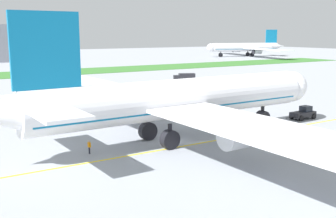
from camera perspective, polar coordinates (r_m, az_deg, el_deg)
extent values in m
plane|color=#9399A0|center=(53.48, 0.43, -4.60)|extent=(600.00, 600.00, 0.00)
cube|color=yellow|center=(51.46, 1.94, -5.21)|extent=(280.00, 0.36, 0.01)
cube|color=#38722D|center=(148.55, -21.28, 4.44)|extent=(320.00, 24.00, 0.10)
cylinder|color=white|center=(53.02, 1.60, 1.51)|extent=(40.61, 5.96, 5.02)
cube|color=#0C6B9E|center=(53.17, 1.60, 0.57)|extent=(38.98, 5.53, 0.60)
sphere|color=white|center=(67.69, 16.79, 3.03)|extent=(4.77, 4.77, 4.77)
cube|color=#0C6B9E|center=(44.84, -16.63, 7.82)|extent=(7.30, 0.67, 8.03)
cube|color=white|center=(49.99, -18.86, 1.27)|extent=(4.64, 8.14, 0.35)
cube|color=white|center=(40.48, -15.20, -0.61)|extent=(4.64, 8.14, 0.35)
cube|color=white|center=(70.08, -9.58, 3.06)|extent=(9.76, 36.65, 0.40)
cube|color=white|center=(36.84, 17.80, -4.03)|extent=(9.76, 36.65, 0.40)
cylinder|color=#B7BABF|center=(63.52, -5.52, 1.01)|extent=(4.83, 2.87, 2.76)
cylinder|color=black|center=(64.66, -3.66, 1.20)|extent=(0.48, 2.91, 2.90)
cylinder|color=#B7BABF|center=(43.44, 10.26, -3.58)|extent=(4.83, 2.87, 2.76)
cylinder|color=black|center=(45.08, 12.46, -3.14)|extent=(0.48, 2.91, 2.90)
cylinder|color=black|center=(63.60, 13.01, -0.43)|extent=(0.52, 0.52, 1.95)
cylinder|color=black|center=(63.79, 12.97, -1.29)|extent=(2.41, 1.13, 2.39)
cylinder|color=black|center=(54.13, -2.84, -2.07)|extent=(0.52, 0.52, 1.95)
cylinder|color=black|center=(54.35, -2.83, -3.07)|extent=(2.41, 1.13, 2.39)
cylinder|color=black|center=(49.78, 0.27, -3.18)|extent=(0.52, 0.52, 1.95)
cylinder|color=black|center=(50.02, 0.27, -4.26)|extent=(2.41, 1.13, 2.39)
cube|color=black|center=(67.05, 16.40, 3.52)|extent=(1.84, 3.81, 0.90)
sphere|color=black|center=(48.28, -15.27, 0.79)|extent=(0.35, 0.35, 0.35)
sphere|color=black|center=(49.05, -12.65, 1.05)|extent=(0.35, 0.35, 0.35)
sphere|color=black|center=(49.93, -10.11, 1.31)|extent=(0.35, 0.35, 0.35)
sphere|color=black|center=(50.90, -7.67, 1.55)|extent=(0.35, 0.35, 0.35)
sphere|color=black|center=(51.96, -5.32, 1.78)|extent=(0.35, 0.35, 0.35)
sphere|color=black|center=(53.10, -3.07, 2.00)|extent=(0.35, 0.35, 0.35)
sphere|color=black|center=(54.32, -0.91, 2.21)|extent=(0.35, 0.35, 0.35)
sphere|color=black|center=(55.62, 1.15, 2.41)|extent=(0.35, 0.35, 0.35)
sphere|color=black|center=(56.99, 3.11, 2.59)|extent=(0.35, 0.35, 0.35)
sphere|color=black|center=(58.42, 4.98, 2.76)|extent=(0.35, 0.35, 0.35)
sphere|color=black|center=(59.91, 6.75, 2.92)|extent=(0.35, 0.35, 0.35)
sphere|color=black|center=(61.45, 8.44, 3.07)|extent=(0.35, 0.35, 0.35)
sphere|color=black|center=(63.05, 10.05, 3.21)|extent=(0.35, 0.35, 0.35)
sphere|color=black|center=(64.69, 11.58, 3.34)|extent=(0.35, 0.35, 0.35)
cube|color=#26262B|center=(70.90, 18.24, -0.67)|extent=(4.54, 2.03, 0.77)
cube|color=black|center=(71.28, 18.62, 0.05)|extent=(1.65, 1.50, 0.90)
cylinder|color=black|center=(68.54, 16.59, -1.16)|extent=(1.80, 0.16, 0.12)
cylinder|color=black|center=(69.18, 18.04, -1.26)|extent=(0.91, 0.37, 0.90)
cylinder|color=black|center=(70.36, 16.82, -1.00)|extent=(0.91, 0.37, 0.90)
cylinder|color=black|center=(71.63, 19.61, -0.96)|extent=(0.91, 0.37, 0.90)
cylinder|color=black|center=(72.77, 18.40, -0.71)|extent=(0.91, 0.37, 0.90)
cylinder|color=black|center=(49.02, -10.84, -5.71)|extent=(0.12, 0.12, 0.82)
cylinder|color=orange|center=(48.71, -10.80, -5.00)|extent=(0.10, 0.10, 0.52)
cylinder|color=black|center=(49.19, -10.93, -5.66)|extent=(0.12, 0.12, 0.82)
cylinder|color=orange|center=(49.13, -11.02, -4.87)|extent=(0.10, 0.10, 0.52)
cube|color=orange|center=(48.91, -10.91, -4.90)|extent=(0.26, 0.44, 0.58)
sphere|color=tan|center=(48.81, -10.93, -4.43)|extent=(0.22, 0.22, 0.22)
cube|color=black|center=(116.37, 2.64, 4.41)|extent=(4.98, 3.80, 2.25)
cube|color=black|center=(115.94, 1.23, 4.27)|extent=(2.44, 2.56, 1.75)
cube|color=#263347|center=(115.79, 0.83, 4.44)|extent=(0.81, 1.63, 0.77)
cylinder|color=black|center=(115.01, 1.30, 3.78)|extent=(0.94, 0.65, 0.90)
cylinder|color=black|center=(117.07, 1.15, 3.90)|extent=(0.94, 0.65, 0.90)
cylinder|color=black|center=(115.67, 3.28, 3.81)|extent=(0.94, 0.65, 0.90)
cylinder|color=black|center=(117.71, 3.09, 3.93)|extent=(0.94, 0.65, 0.90)
cylinder|color=white|center=(253.10, 10.68, 8.46)|extent=(42.20, 15.04, 4.95)
cube|color=#0C6B9E|center=(253.13, 10.67, 8.26)|extent=(40.47, 14.25, 0.59)
sphere|color=white|center=(243.10, 5.97, 8.50)|extent=(4.71, 4.71, 4.71)
cone|color=white|center=(265.09, 15.16, 8.44)|extent=(6.31, 5.41, 4.21)
cube|color=#0C6B9E|center=(261.95, 14.18, 9.79)|extent=(7.50, 2.32, 7.93)
cube|color=white|center=(258.33, 14.88, 8.49)|extent=(6.43, 8.82, 0.35)
cube|color=white|center=(266.70, 13.71, 8.60)|extent=(6.43, 8.82, 0.35)
cube|color=white|center=(235.60, 13.66, 8.05)|extent=(18.23, 39.15, 0.40)
cube|color=white|center=(273.11, 8.88, 8.52)|extent=(18.23, 39.15, 0.40)
cylinder|color=#B7BABF|center=(242.34, 12.31, 7.81)|extent=(5.23, 3.78, 2.73)
cylinder|color=black|center=(241.16, 11.83, 7.82)|extent=(1.09, 2.88, 2.86)
cylinder|color=#B7BABF|center=(264.98, 9.47, 8.12)|extent=(5.23, 3.78, 2.73)
cylinder|color=black|center=(263.90, 9.01, 8.12)|extent=(1.09, 2.88, 2.86)
cylinder|color=black|center=(245.94, 7.34, 7.69)|extent=(0.52, 0.52, 1.92)
cylinder|color=black|center=(245.98, 7.33, 7.47)|extent=(2.54, 1.60, 2.35)
cylinder|color=black|center=(252.61, 11.61, 7.64)|extent=(0.52, 0.52, 1.92)
cylinder|color=black|center=(252.66, 11.61, 7.42)|extent=(2.54, 1.60, 2.35)
cylinder|color=black|center=(257.14, 11.04, 7.71)|extent=(0.52, 0.52, 1.92)
cylinder|color=black|center=(257.19, 11.03, 7.49)|extent=(2.54, 1.60, 2.35)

